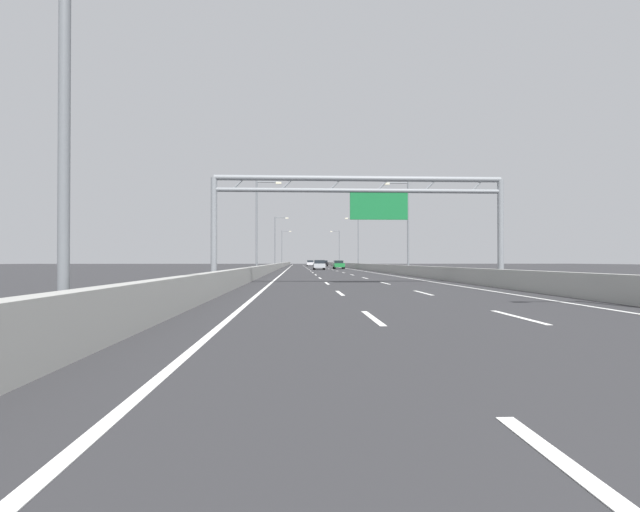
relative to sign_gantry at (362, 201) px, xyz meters
The scene contains 52 objects.
ground_plane 71.18m from the sign_gantry, 90.12° to the left, with size 260.00×260.00×0.00m, color #2D2D30.
lane_dash_left_0 26.02m from the sign_gantry, 94.37° to the right, with size 0.16×3.00×0.01m, color white.
lane_dash_left_1 17.30m from the sign_gantry, 96.73° to the right, with size 0.16×3.00×0.01m, color white.
lane_dash_left_2 9.14m from the sign_gantry, 104.58° to the right, with size 0.16×3.00×0.01m, color white.
lane_dash_left_3 5.46m from the sign_gantry, 142.14° to the left, with size 0.16×3.00×0.01m, color white.
lane_dash_left_4 11.75m from the sign_gantry, 100.49° to the left, with size 0.16×3.00×0.01m, color white.
lane_dash_left_5 20.21m from the sign_gantry, 95.70° to the left, with size 0.16×3.00×0.01m, color white.
lane_dash_left_6 28.99m from the sign_gantry, 93.91° to the left, with size 0.16×3.00×0.01m, color white.
lane_dash_left_7 37.88m from the sign_gantry, 92.97° to the left, with size 0.16×3.00×0.01m, color white.
lane_dash_left_8 46.81m from the sign_gantry, 92.40° to the left, with size 0.16×3.00×0.01m, color white.
lane_dash_left_9 55.76m from the sign_gantry, 92.01° to the left, with size 0.16×3.00×0.01m, color white.
lane_dash_left_10 64.73m from the sign_gantry, 91.73° to the left, with size 0.16×3.00×0.01m, color white.
lane_dash_left_11 73.70m from the sign_gantry, 91.52° to the left, with size 0.16×3.00×0.01m, color white.
lane_dash_left_12 82.68m from the sign_gantry, 91.35° to the left, with size 0.16×3.00×0.01m, color white.
lane_dash_left_13 91.66m from the sign_gantry, 91.22° to the left, with size 0.16×3.00×0.01m, color white.
lane_dash_left_14 100.65m from the sign_gantry, 91.11° to the left, with size 0.16×3.00×0.01m, color white.
lane_dash_left_15 109.64m from the sign_gantry, 91.02° to the left, with size 0.16×3.00×0.01m, color white.
lane_dash_left_16 118.63m from the sign_gantry, 90.94° to the left, with size 0.16×3.00×0.01m, color white.
lane_dash_left_17 127.62m from the sign_gantry, 90.87° to the left, with size 0.16×3.00×0.01m, color white.
lane_dash_right_1 17.27m from the sign_gantry, 84.27° to the right, with size 0.16×3.00×0.01m, color white.
lane_dash_right_2 9.08m from the sign_gantry, 77.55° to the right, with size 0.16×3.00×0.01m, color white.
lane_dash_right_3 5.36m from the sign_gantry, 42.47° to the left, with size 0.16×3.00×0.01m, color white.
lane_dash_right_4 11.70m from the sign_gantry, 81.06° to the left, with size 0.16×3.00×0.01m, color white.
lane_dash_right_5 20.18m from the sign_gantry, 85.16° to the left, with size 0.16×3.00×0.01m, color white.
lane_dash_right_6 28.97m from the sign_gantry, 86.68° to the left, with size 0.16×3.00×0.01m, color white.
lane_dash_right_7 37.86m from the sign_gantry, 87.48° to the left, with size 0.16×3.00×0.01m, color white.
lane_dash_right_8 46.80m from the sign_gantry, 87.96° to the left, with size 0.16×3.00×0.01m, color white.
lane_dash_right_9 55.75m from the sign_gantry, 88.29° to the left, with size 0.16×3.00×0.01m, color white.
lane_dash_right_10 64.72m from the sign_gantry, 88.53° to the left, with size 0.16×3.00×0.01m, color white.
lane_dash_right_11 73.69m from the sign_gantry, 88.71° to the left, with size 0.16×3.00×0.01m, color white.
lane_dash_right_12 82.67m from the sign_gantry, 88.85° to the left, with size 0.16×3.00×0.01m, color white.
lane_dash_right_13 91.66m from the sign_gantry, 88.97° to the left, with size 0.16×3.00×0.01m, color white.
lane_dash_right_14 100.64m from the sign_gantry, 89.06° to the left, with size 0.16×3.00×0.01m, color white.
lane_dash_right_15 109.63m from the sign_gantry, 89.14° to the left, with size 0.16×3.00×0.01m, color white.
lane_dash_right_16 118.63m from the sign_gantry, 89.20° to the left, with size 0.16×3.00×0.01m, color white.
lane_dash_right_17 127.62m from the sign_gantry, 89.26° to the left, with size 0.16×3.00×0.01m, color white.
edge_line_left 59.46m from the sign_gantry, 95.23° to the left, with size 0.16×176.00×0.01m, color white.
edge_line_right 59.43m from the sign_gantry, 85.06° to the left, with size 0.16×176.00×0.01m, color white.
barrier_left 81.44m from the sign_gantry, 94.97° to the left, with size 0.45×220.00×0.95m.
barrier_right 81.41m from the sign_gantry, 85.23° to the left, with size 0.45×220.00×0.95m.
sign_gantry is the anchor object (origin of this frame).
streetlamp_left_near 20.98m from the sign_gantry, 111.29° to the right, with size 2.58×0.28×9.50m.
streetlamp_left_mid 22.20m from the sign_gantry, 110.06° to the left, with size 2.58×0.28×9.50m.
streetlamp_right_mid 22.10m from the sign_gantry, 70.66° to the left, with size 2.58×0.28×9.50m.
streetlamp_left_far 61.71m from the sign_gantry, 97.09° to the left, with size 2.58×0.28×9.50m.
streetlamp_right_far 61.67m from the sign_gantry, 83.18° to the left, with size 2.58×0.28×9.50m.
streetlamp_left_distant 101.91m from the sign_gantry, 94.28° to the left, with size 2.58×0.28×9.50m.
streetlamp_right_distant 101.89m from the sign_gantry, 85.88° to the left, with size 2.58×0.28×9.50m.
black_car 96.51m from the sign_gantry, 88.09° to the left, with size 1.74×4.59×1.49m.
white_car 99.86m from the sign_gantry, 90.19° to the left, with size 1.84×4.34×1.53m.
green_car 55.26m from the sign_gantry, 86.50° to the left, with size 1.74×4.32×1.44m.
silver_car 47.60m from the sign_gantry, 90.42° to the left, with size 1.75×4.36×1.50m.
Camera 1 is at (-3.63, 0.79, 1.39)m, focal length 27.27 mm.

